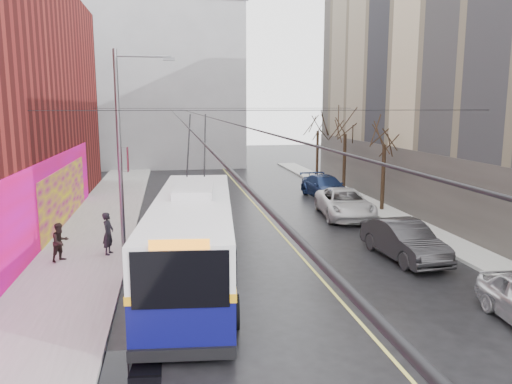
# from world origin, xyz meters

# --- Properties ---
(ground) EXTENTS (140.00, 140.00, 0.00)m
(ground) POSITION_xyz_m (0.00, 0.00, 0.00)
(ground) COLOR black
(ground) RESTS_ON ground
(sidewalk_left) EXTENTS (4.00, 60.00, 0.15)m
(sidewalk_left) POSITION_xyz_m (-8.00, 12.00, 0.07)
(sidewalk_left) COLOR gray
(sidewalk_left) RESTS_ON ground
(sidewalk_right) EXTENTS (2.00, 60.00, 0.15)m
(sidewalk_right) POSITION_xyz_m (9.00, 12.00, 0.07)
(sidewalk_right) COLOR gray
(sidewalk_right) RESTS_ON ground
(lane_line) EXTENTS (0.12, 50.00, 0.01)m
(lane_line) POSITION_xyz_m (1.50, 14.00, 0.00)
(lane_line) COLOR #BFB74C
(lane_line) RESTS_ON ground
(building_far) EXTENTS (20.50, 12.10, 18.00)m
(building_far) POSITION_xyz_m (-6.00, 44.99, 9.02)
(building_far) COLOR gray
(building_far) RESTS_ON ground
(streetlight_pole) EXTENTS (2.65, 0.60, 9.00)m
(streetlight_pole) POSITION_xyz_m (-6.14, 10.00, 4.85)
(streetlight_pole) COLOR slate
(streetlight_pole) RESTS_ON ground
(catenary_wires) EXTENTS (18.00, 60.00, 0.22)m
(catenary_wires) POSITION_xyz_m (-2.54, 14.77, 6.25)
(catenary_wires) COLOR black
(tree_near) EXTENTS (3.20, 3.20, 6.40)m
(tree_near) POSITION_xyz_m (9.00, 16.00, 4.98)
(tree_near) COLOR black
(tree_near) RESTS_ON ground
(tree_mid) EXTENTS (3.20, 3.20, 6.68)m
(tree_mid) POSITION_xyz_m (9.00, 23.00, 5.25)
(tree_mid) COLOR black
(tree_mid) RESTS_ON ground
(tree_far) EXTENTS (3.20, 3.20, 6.57)m
(tree_far) POSITION_xyz_m (9.00, 30.00, 5.14)
(tree_far) COLOR black
(tree_far) RESTS_ON ground
(puddle) EXTENTS (1.97, 2.69, 0.01)m
(puddle) POSITION_xyz_m (-5.47, -1.21, 0.00)
(puddle) COLOR black
(puddle) RESTS_ON ground
(pigeons_flying) EXTENTS (5.74, 3.50, 1.28)m
(pigeons_flying) POSITION_xyz_m (-2.80, 9.79, 7.30)
(pigeons_flying) COLOR slate
(trolleybus) EXTENTS (4.05, 13.20, 6.18)m
(trolleybus) POSITION_xyz_m (-3.33, 5.32, 1.72)
(trolleybus) COLOR #090A4A
(trolleybus) RESTS_ON ground
(parked_car_b) EXTENTS (2.13, 5.14, 1.66)m
(parked_car_b) POSITION_xyz_m (5.80, 6.55, 0.83)
(parked_car_b) COLOR #2A292C
(parked_car_b) RESTS_ON ground
(parked_car_c) EXTENTS (3.43, 6.27, 1.66)m
(parked_car_c) POSITION_xyz_m (6.13, 14.89, 0.83)
(parked_car_c) COLOR #BEBEC0
(parked_car_c) RESTS_ON ground
(parked_car_d) EXTENTS (2.78, 5.72, 1.60)m
(parked_car_d) POSITION_xyz_m (6.94, 21.15, 0.80)
(parked_car_d) COLOR navy
(parked_car_d) RESTS_ON ground
(following_car) EXTENTS (2.19, 4.48, 1.47)m
(following_car) POSITION_xyz_m (-3.17, 21.52, 0.74)
(following_car) COLOR #9C9CA0
(following_car) RESTS_ON ground
(pedestrian_a) EXTENTS (0.61, 0.77, 1.87)m
(pedestrian_a) POSITION_xyz_m (-6.84, 8.97, 1.08)
(pedestrian_a) COLOR black
(pedestrian_a) RESTS_ON sidewalk_left
(pedestrian_b) EXTENTS (0.98, 1.00, 1.63)m
(pedestrian_b) POSITION_xyz_m (-8.71, 8.33, 0.96)
(pedestrian_b) COLOR black
(pedestrian_b) RESTS_ON sidewalk_left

